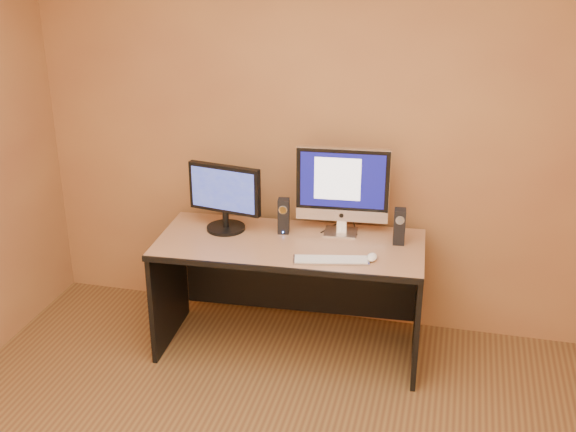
{
  "coord_description": "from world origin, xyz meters",
  "views": [
    {
      "loc": [
        0.73,
        -2.35,
        2.55
      ],
      "look_at": [
        -0.18,
        1.41,
        0.96
      ],
      "focal_mm": 45.0,
      "sensor_mm": 36.0,
      "label": 1
    }
  ],
  "objects": [
    {
      "name": "speaker_right",
      "position": [
        0.45,
        1.65,
        0.86
      ],
      "size": [
        0.08,
        0.08,
        0.22
      ],
      "primitive_type": null,
      "rotation": [
        0.0,
        0.0,
        0.11
      ],
      "color": "black",
      "rests_on": "desk"
    },
    {
      "name": "second_monitor",
      "position": [
        -0.63,
        1.61,
        0.96
      ],
      "size": [
        0.52,
        0.32,
        0.42
      ],
      "primitive_type": null,
      "rotation": [
        0.0,
        0.0,
        -0.17
      ],
      "color": "black",
      "rests_on": "desk"
    },
    {
      "name": "cable_a",
      "position": [
        0.16,
        1.82,
        0.75
      ],
      "size": [
        0.06,
        0.22,
        0.01
      ],
      "primitive_type": "cylinder",
      "rotation": [
        1.57,
        0.0,
        0.25
      ],
      "color": "black",
      "rests_on": "desk"
    },
    {
      "name": "speaker_left",
      "position": [
        -0.27,
        1.65,
        0.86
      ],
      "size": [
        0.08,
        0.08,
        0.22
      ],
      "primitive_type": null,
      "rotation": [
        0.0,
        0.0,
        0.15
      ],
      "color": "black",
      "rests_on": "desk"
    },
    {
      "name": "desk",
      "position": [
        -0.19,
        1.51,
        0.37
      ],
      "size": [
        1.65,
        0.79,
        0.75
      ],
      "primitive_type": null,
      "rotation": [
        0.0,
        0.0,
        0.05
      ],
      "color": "#A67553",
      "rests_on": "ground"
    },
    {
      "name": "mouse",
      "position": [
        0.32,
        1.38,
        0.76
      ],
      "size": [
        0.06,
        0.1,
        0.04
      ],
      "primitive_type": "ellipsoid",
      "rotation": [
        0.0,
        0.0,
        0.01
      ],
      "color": "white",
      "rests_on": "desk"
    },
    {
      "name": "keyboard",
      "position": [
        0.1,
        1.31,
        0.75
      ],
      "size": [
        0.45,
        0.2,
        0.02
      ],
      "primitive_type": "cube",
      "rotation": [
        0.0,
        0.0,
        0.21
      ],
      "color": "#B0B1B5",
      "rests_on": "desk"
    },
    {
      "name": "cable_b",
      "position": [
        0.0,
        1.77,
        0.75
      ],
      "size": [
        0.08,
        0.17,
        0.01
      ],
      "primitive_type": "cylinder",
      "rotation": [
        1.57,
        0.0,
        -0.43
      ],
      "color": "black",
      "rests_on": "desk"
    },
    {
      "name": "walls",
      "position": [
        0.0,
        0.0,
        1.3
      ],
      "size": [
        4.0,
        4.0,
        2.6
      ],
      "primitive_type": null,
      "color": "#AB7A45",
      "rests_on": "ground"
    },
    {
      "name": "imac",
      "position": [
        0.08,
        1.72,
        1.02
      ],
      "size": [
        0.59,
        0.26,
        0.55
      ],
      "primitive_type": null,
      "rotation": [
        0.0,
        0.0,
        0.08
      ],
      "color": "silver",
      "rests_on": "desk"
    }
  ]
}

